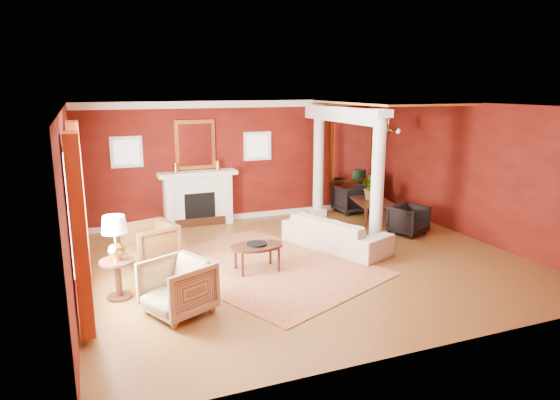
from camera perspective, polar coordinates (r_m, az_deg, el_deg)
name	(u,v)px	position (r m, az deg, el deg)	size (l,w,h in m)	color
ground	(306,261)	(9.51, 2.99, -7.03)	(8.00, 8.00, 0.00)	brown
room_shell	(307,155)	(9.03, 3.14, 5.10)	(8.04, 7.04, 2.92)	maroon
fireplace	(198,198)	(11.98, -9.32, 0.21)	(1.85, 0.42, 1.29)	white
overmantel_mirror	(195,145)	(11.90, -9.69, 6.25)	(0.95, 0.07, 1.15)	gold
flank_window_left	(126,152)	(11.71, -17.14, 5.26)	(0.70, 0.07, 0.70)	white
flank_window_right	(257,146)	(12.34, -2.59, 6.18)	(0.70, 0.07, 0.70)	white
left_window	(78,215)	(7.73, -22.08, -1.64)	(0.21, 2.55, 2.60)	white
column_front	(378,179)	(10.19, 11.10, 2.41)	(0.36, 0.36, 2.80)	white
column_back	(319,160)	(12.52, 4.43, 4.53)	(0.36, 0.36, 2.80)	white
header_beam	(341,114)	(11.42, 6.99, 9.69)	(0.30, 3.20, 0.32)	white
amber_ceiling	(389,103)	(11.88, 12.34, 10.82)	(2.30, 3.40, 0.04)	gold
dining_mirror	(352,151)	(13.45, 8.21, 5.55)	(1.30, 0.07, 1.70)	gold
chandelier	(388,130)	(11.98, 12.27, 7.86)	(0.60, 0.62, 0.75)	#A77D34
crown_trim	(247,104)	(12.18, -3.77, 10.89)	(8.00, 0.08, 0.16)	white
base_trim	(249,215)	(12.58, -3.58, -1.77)	(8.00, 0.08, 0.12)	white
rug	(265,267)	(9.19, -1.74, -7.68)	(2.93, 3.90, 0.02)	maroon
sofa	(336,228)	(10.18, 6.42, -3.16)	(2.25, 0.66, 0.88)	beige
armchair_leopard	(150,242)	(9.55, -14.61, -4.63)	(0.84, 0.78, 0.86)	black
armchair_stripe	(177,285)	(7.43, -11.66, -9.50)	(0.86, 0.80, 0.88)	tan
coffee_table	(257,247)	(8.91, -2.67, -5.43)	(0.96, 0.96, 0.49)	black
coffee_book	(256,239)	(8.85, -2.78, -4.46)	(0.17, 0.02, 0.23)	black
side_table	(116,245)	(8.05, -18.26, -4.87)	(0.53, 0.53, 1.33)	black
dining_table	(373,205)	(12.34, 10.55, -0.52)	(1.51, 0.53, 0.84)	black
dining_chair_near	(409,219)	(11.46, 14.49, -2.08)	(0.70, 0.65, 0.72)	black
dining_chair_far	(351,197)	(13.15, 8.16, 0.31)	(0.78, 0.74, 0.81)	black
green_urn	(375,196)	(13.52, 10.78, 0.46)	(0.41, 0.41, 0.98)	#133B20
potted_plant	(373,177)	(12.27, 10.55, 2.59)	(0.57, 0.63, 0.49)	#26591E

